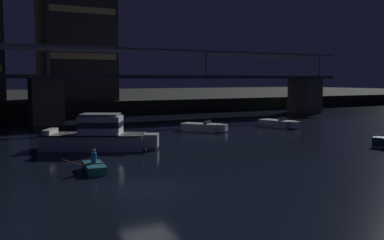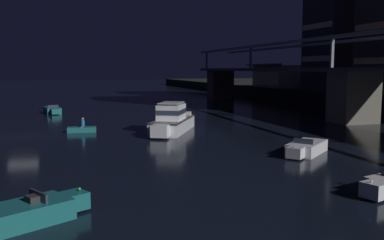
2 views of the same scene
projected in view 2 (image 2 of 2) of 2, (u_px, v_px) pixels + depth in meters
ground_plane at (22, 137)px, 36.97m from camera, size 400.00×400.00×0.00m
river_bridge at (354, 82)px, 46.26m from camera, size 87.44×6.40×9.38m
tower_west_low at (350, 10)px, 72.37m from camera, size 9.26×12.66×27.48m
waterfront_pavilion at (278, 76)px, 86.72m from camera, size 12.40×7.40×4.70m
cabin_cruiser_near_left at (172, 121)px, 39.84m from camera, size 9.03×6.17×2.79m
speedboat_near_center at (306, 148)px, 29.53m from camera, size 4.17×4.58×1.16m
speedboat_near_right at (23, 214)px, 16.06m from camera, size 3.58×4.88×1.16m
speedboat_mid_center at (52, 110)px, 56.73m from camera, size 5.23×2.44×1.16m
dinghy_with_paddler at (82, 129)px, 39.78m from camera, size 2.47×2.69×1.36m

